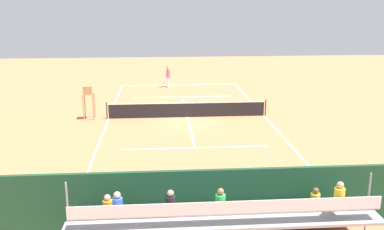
{
  "coord_description": "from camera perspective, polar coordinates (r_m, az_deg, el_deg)",
  "views": [
    {
      "loc": [
        1.81,
        27.39,
        7.42
      ],
      "look_at": [
        0.0,
        4.0,
        1.2
      ],
      "focal_mm": 41.34,
      "sensor_mm": 36.0,
      "label": 1
    }
  ],
  "objects": [
    {
      "name": "tennis_ball_near",
      "position": [
        37.49,
        -6.57,
        3.39
      ],
      "size": [
        0.07,
        0.07,
        0.07
      ],
      "primitive_type": "sphere",
      "color": "#CCDB33",
      "rests_on": "ground"
    },
    {
      "name": "umpire_chair",
      "position": [
        28.38,
        -13.22,
        2.03
      ],
      "size": [
        0.67,
        0.67,
        2.14
      ],
      "color": "#A88456",
      "rests_on": "ground"
    },
    {
      "name": "ground_plane",
      "position": [
        28.43,
        -0.62,
        -0.28
      ],
      "size": [
        60.0,
        60.0,
        0.0
      ],
      "primitive_type": "plane",
      "color": "#CC7047"
    },
    {
      "name": "tennis_player",
      "position": [
        37.87,
        -3.08,
        5.09
      ],
      "size": [
        0.43,
        0.55,
        1.93
      ],
      "color": "white",
      "rests_on": "ground"
    },
    {
      "name": "courtside_bench",
      "position": [
        16.56,
        14.83,
        -10.16
      ],
      "size": [
        1.8,
        0.4,
        0.93
      ],
      "color": "#33383D",
      "rests_on": "ground"
    },
    {
      "name": "backdrop_wall",
      "position": [
        14.96,
        3.01,
        -10.59
      ],
      "size": [
        18.0,
        0.16,
        2.0
      ],
      "primitive_type": "cube",
      "color": "#194228",
      "rests_on": "ground"
    },
    {
      "name": "tennis_racket",
      "position": [
        37.72,
        -3.72,
        3.5
      ],
      "size": [
        0.58,
        0.41,
        0.03
      ],
      "color": "black",
      "rests_on": "ground"
    },
    {
      "name": "equipment_bag",
      "position": [
        16.21,
        9.94,
        -11.92
      ],
      "size": [
        0.9,
        0.36,
        0.36
      ],
      "primitive_type": "cube",
      "color": "#B22D2D",
      "rests_on": "ground"
    },
    {
      "name": "court_line_markings",
      "position": [
        28.47,
        -0.63,
        -0.25
      ],
      "size": [
        10.1,
        22.2,
        0.01
      ],
      "color": "white",
      "rests_on": "ground"
    },
    {
      "name": "bleacher_stand",
      "position": [
        13.8,
        3.6,
        -13.26
      ],
      "size": [
        9.06,
        2.4,
        2.48
      ],
      "color": "gray",
      "rests_on": "ground"
    },
    {
      "name": "tennis_net",
      "position": [
        28.31,
        -0.62,
        0.7
      ],
      "size": [
        10.3,
        0.1,
        1.07
      ],
      "color": "black",
      "rests_on": "ground"
    }
  ]
}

